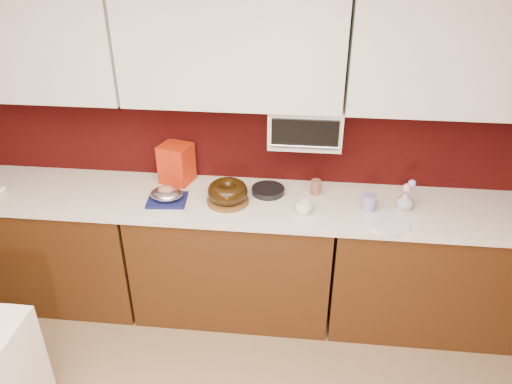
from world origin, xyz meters
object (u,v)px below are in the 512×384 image
Objects in this scene: pandoro_box at (177,163)px; foil_ham_nest at (167,194)px; blue_jar at (369,203)px; toaster_oven at (305,124)px; bundt_cake at (228,191)px; flower_vase at (405,199)px; coffee_mug at (304,206)px.

foil_ham_nest is at bearing -73.91° from pandoro_box.
toaster_oven is at bearing 154.14° from blue_jar.
pandoro_box reaches higher than blue_jar.
bundt_cake reaches higher than blue_jar.
flower_vase is (0.64, -0.16, -0.41)m from toaster_oven.
flower_vase is at bearing -14.38° from toaster_oven.
foil_ham_nest is 2.01× the size of blue_jar.
bundt_cake is 1.11m from flower_vase.
pandoro_box reaches higher than coffee_mug.
pandoro_box is at bearing 169.07° from blue_jar.
bundt_cake is 0.49m from coffee_mug.
toaster_oven is at bearing 13.54° from pandoro_box.
flower_vase is at bearing 2.71° from foil_ham_nest.
pandoro_box is 2.76× the size of coffee_mug.
bundt_cake is at bearing -179.74° from blue_jar.
flower_vase reaches higher than foil_ham_nest.
toaster_oven is 3.39× the size of flower_vase.
toaster_oven is 0.51m from coffee_mug.
toaster_oven is 0.99m from foil_ham_nest.
foil_ham_nest is 1.56× the size of flower_vase.
bundt_cake is 0.39m from foil_ham_nest.
pandoro_box is at bearing 147.24° from bundt_cake.
pandoro_box is 2.04× the size of flower_vase.
pandoro_box is at bearing 172.11° from flower_vase.
pandoro_box reaches higher than foil_ham_nest.
blue_jar is at bearing 5.51° from pandoro_box.
blue_jar is at bearing -25.86° from toaster_oven.
blue_jar is (1.28, 0.03, -0.00)m from foil_ham_nest.
pandoro_box is 1.30m from blue_jar.
bundt_cake is 2.60× the size of coffee_mug.
flower_vase is (1.50, -0.21, -0.07)m from pandoro_box.
blue_jar is at bearing 1.44° from foil_ham_nest.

